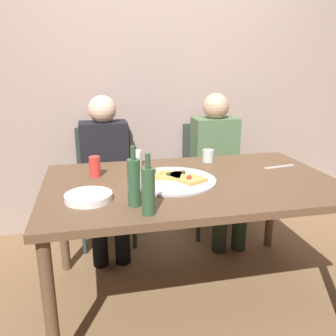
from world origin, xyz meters
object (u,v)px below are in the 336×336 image
Objects in this scene: pizza_slice_extra at (162,175)px; tumbler_far at (208,156)px; pizza_slice_last at (186,177)px; guest_in_beanie at (218,160)px; wine_bottle at (134,182)px; beer_bottle at (148,190)px; plate_stack at (89,197)px; tumbler_near at (137,158)px; guest_in_sweater at (106,167)px; table_knife at (279,167)px; pizza_tray at (172,180)px; chair_left at (105,177)px; dining_table at (192,192)px; soda_can at (95,167)px; chair_right at (211,170)px.

tumbler_far is at bearing 37.80° from pizza_slice_extra.
pizza_slice_last is 0.90m from guest_in_beanie.
guest_in_beanie is (0.81, 1.05, -0.22)m from wine_bottle.
beer_bottle is at bearing -125.02° from tumbler_far.
plate_stack is 0.20× the size of guest_in_beanie.
tumbler_near is 0.09× the size of guest_in_sweater.
tumbler_far is 0.38× the size of table_knife.
guest_in_sweater reaches higher than beer_bottle.
pizza_tray is 0.98m from chair_left.
dining_table is 13.70× the size of soda_can.
soda_can is 1.24m from chair_right.
guest_in_beanie is at bearing -180.00° from guest_in_sweater.
pizza_tray is 2.02× the size of pizza_slice_extra.
chair_left is 1.00× the size of chair_right.
wine_bottle reaches higher than pizza_tray.
wine_bottle is at bearing 55.94° from chair_right.
pizza_slice_last is at bearing -29.31° from pizza_slice_extra.
beer_bottle is 1.10m from table_knife.
table_knife is at bearing 144.93° from chair_left.
pizza_slice_last is 0.50m from beer_bottle.
chair_left is 0.92m from guest_in_beanie.
guest_in_beanie reaches higher than soda_can.
soda_can is (-0.42, 0.19, 0.05)m from pizza_tray.
soda_can is at bearing 159.48° from dining_table.
plate_stack is at bearing -161.58° from pizza_slice_last.
chair_right is 0.77× the size of guest_in_sweater.
soda_can is at bearing 83.75° from plate_stack.
soda_can is 0.10× the size of guest_in_beanie.
tumbler_far is at bearing 58.92° from dining_table.
guest_in_sweater is (-0.42, 0.75, -0.13)m from pizza_slice_last.
beer_bottle reaches higher than pizza_tray.
tumbler_far is 0.09× the size of chair_left.
table_knife is at bearing 12.44° from dining_table.
guest_in_sweater is at bearing 150.44° from tumbler_far.
chair_right reaches higher than soda_can.
guest_in_sweater is (-0.34, 0.74, -0.11)m from pizza_tray.
plate_stack is 1.51m from chair_right.
tumbler_near reaches higher than table_knife.
dining_table is at bearing -176.37° from table_knife.
pizza_slice_extra is at bearing 30.91° from plate_stack.
dining_table is 0.88m from guest_in_beanie.
guest_in_sweater is at bearing 82.40° from plate_stack.
tumbler_far reaches higher than dining_table.
chair_right is (0.60, 0.83, -0.26)m from pizza_slice_extra.
tumbler_near reaches higher than dining_table.
wine_bottle is 1.08m from guest_in_sweater.
chair_right is (0.81, 1.20, -0.35)m from wine_bottle.
wine_bottle is 1.10m from table_knife.
chair_left is 0.77× the size of guest_in_beanie.
beer_bottle is at bearing 96.73° from guest_in_sweater.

